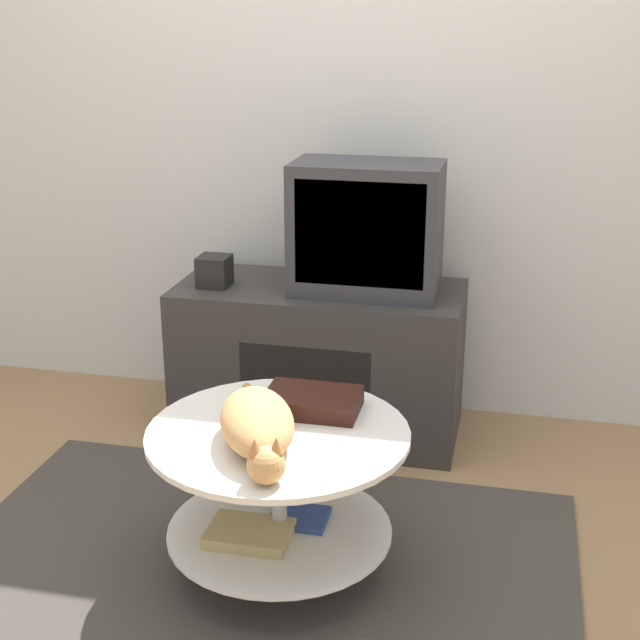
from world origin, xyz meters
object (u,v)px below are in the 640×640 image
object	(u,v)px
speaker	(214,271)
cat	(257,424)
tv	(366,228)
dvd_box	(312,402)

from	to	relation	value
speaker	cat	world-z (taller)	speaker
tv	cat	xyz separation A→B (m)	(-0.10, -1.05, -0.29)
speaker	cat	distance (m)	1.10
speaker	cat	size ratio (longest dim) A/B	0.21
tv	cat	world-z (taller)	tv
cat	speaker	bearing A→B (deg)	-177.59
dvd_box	speaker	bearing A→B (deg)	126.52
tv	dvd_box	world-z (taller)	tv
speaker	cat	bearing A→B (deg)	-65.01
tv	speaker	size ratio (longest dim) A/B	4.61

